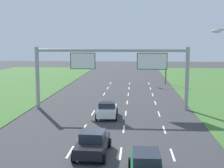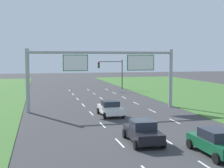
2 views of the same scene
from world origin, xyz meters
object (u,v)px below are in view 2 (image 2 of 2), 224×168
car_mid_lane (215,142)px  traffic_light_mast (112,69)px  car_lead_silver (143,132)px  car_near_red (110,108)px  sign_gantry (105,67)px

car_mid_lane → traffic_light_mast: (2.97, 39.87, 3.06)m
car_lead_silver → car_mid_lane: size_ratio=1.01×
car_near_red → sign_gantry: (0.33, 4.03, 4.10)m
car_mid_lane → car_near_red: bearing=102.6°
car_lead_silver → traffic_light_mast: size_ratio=0.76×
car_near_red → traffic_light_mast: size_ratio=0.73×
car_mid_lane → sign_gantry: 18.82m
traffic_light_mast → car_mid_lane: bearing=-94.3°
car_lead_silver → sign_gantry: 15.02m
car_lead_silver → traffic_light_mast: traffic_light_mast is taller
car_near_red → car_lead_silver: bearing=-92.1°
car_mid_lane → sign_gantry: (-3.07, 18.12, 4.08)m
car_mid_lane → sign_gantry: sign_gantry is taller
car_near_red → sign_gantry: 5.76m
sign_gantry → traffic_light_mast: (6.04, 21.75, -1.02)m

